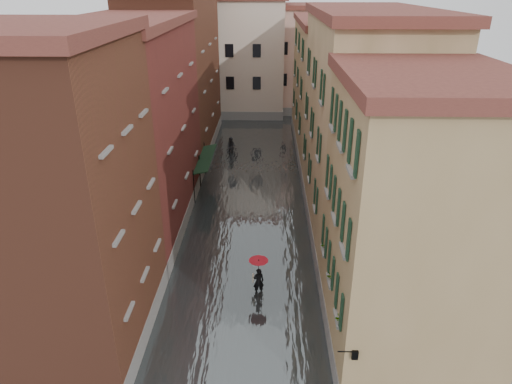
# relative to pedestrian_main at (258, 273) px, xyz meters

# --- Properties ---
(ground) EXTENTS (120.00, 120.00, 0.00)m
(ground) POSITION_rel_pedestrian_main_xyz_m (-0.86, -1.22, -1.30)
(ground) COLOR #525254
(ground) RESTS_ON ground
(floodwater) EXTENTS (10.00, 60.00, 0.20)m
(floodwater) POSITION_rel_pedestrian_main_xyz_m (-0.86, 11.78, -1.20)
(floodwater) COLOR #3F4546
(floodwater) RESTS_ON ground
(building_left_near) EXTENTS (6.00, 8.00, 13.00)m
(building_left_near) POSITION_rel_pedestrian_main_xyz_m (-7.86, -3.22, 5.20)
(building_left_near) COLOR brown
(building_left_near) RESTS_ON ground
(building_left_mid) EXTENTS (6.00, 14.00, 12.50)m
(building_left_mid) POSITION_rel_pedestrian_main_xyz_m (-7.86, 7.78, 4.95)
(building_left_mid) COLOR maroon
(building_left_mid) RESTS_ON ground
(building_left_far) EXTENTS (6.00, 16.00, 14.00)m
(building_left_far) POSITION_rel_pedestrian_main_xyz_m (-7.86, 22.78, 5.70)
(building_left_far) COLOR brown
(building_left_far) RESTS_ON ground
(building_right_near) EXTENTS (6.00, 8.00, 11.50)m
(building_right_near) POSITION_rel_pedestrian_main_xyz_m (6.14, -3.22, 4.45)
(building_right_near) COLOR olive
(building_right_near) RESTS_ON ground
(building_right_mid) EXTENTS (6.00, 14.00, 13.00)m
(building_right_mid) POSITION_rel_pedestrian_main_xyz_m (6.14, 7.78, 5.20)
(building_right_mid) COLOR tan
(building_right_mid) RESTS_ON ground
(building_right_far) EXTENTS (6.00, 16.00, 11.50)m
(building_right_far) POSITION_rel_pedestrian_main_xyz_m (6.14, 22.78, 4.45)
(building_right_far) COLOR olive
(building_right_far) RESTS_ON ground
(building_end_cream) EXTENTS (12.00, 9.00, 13.00)m
(building_end_cream) POSITION_rel_pedestrian_main_xyz_m (-3.86, 36.78, 5.20)
(building_end_cream) COLOR beige
(building_end_cream) RESTS_ON ground
(building_end_pink) EXTENTS (10.00, 9.00, 12.00)m
(building_end_pink) POSITION_rel_pedestrian_main_xyz_m (5.14, 38.78, 4.70)
(building_end_pink) COLOR #D0A992
(building_end_pink) RESTS_ON ground
(awning_near) EXTENTS (1.09, 3.16, 2.80)m
(awning_near) POSITION_rel_pedestrian_main_xyz_m (-4.35, 11.77, 1.17)
(awning_near) COLOR black
(awning_near) RESTS_ON ground
(awning_far) EXTENTS (1.09, 3.21, 2.80)m
(awning_far) POSITION_rel_pedestrian_main_xyz_m (-4.35, 14.70, 1.17)
(awning_far) COLOR black
(awning_far) RESTS_ON ground
(wall_lantern) EXTENTS (0.71, 0.22, 0.35)m
(wall_lantern) POSITION_rel_pedestrian_main_xyz_m (3.47, -7.22, 1.70)
(wall_lantern) COLOR black
(wall_lantern) RESTS_ON ground
(window_planters) EXTENTS (0.59, 6.04, 0.84)m
(window_planters) POSITION_rel_pedestrian_main_xyz_m (3.26, -3.12, 2.21)
(window_planters) COLOR #9A5432
(window_planters) RESTS_ON ground
(pedestrian_main) EXTENTS (1.01, 1.01, 2.06)m
(pedestrian_main) POSITION_rel_pedestrian_main_xyz_m (0.00, 0.00, 0.00)
(pedestrian_main) COLOR black
(pedestrian_main) RESTS_ON ground
(pedestrian_far) EXTENTS (0.95, 0.79, 1.77)m
(pedestrian_far) POSITION_rel_pedestrian_main_xyz_m (-2.95, 20.86, -0.42)
(pedestrian_far) COLOR black
(pedestrian_far) RESTS_ON ground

